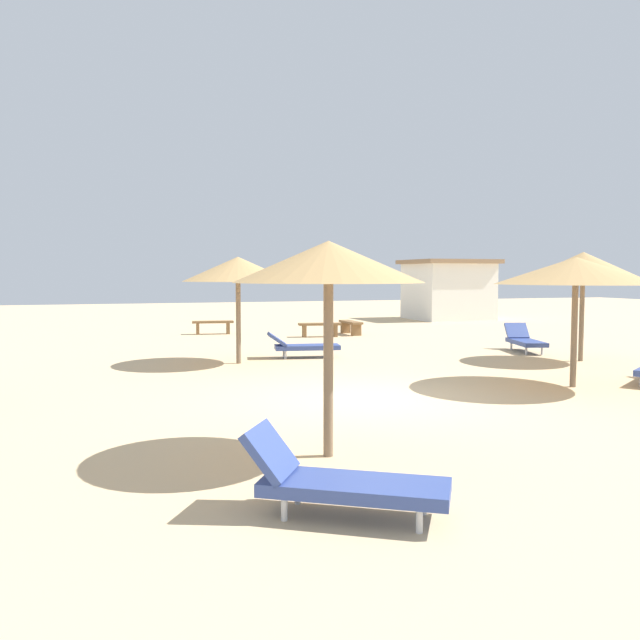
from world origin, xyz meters
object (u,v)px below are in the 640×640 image
object	(u,v)px
parasol_2	(238,269)
bench_0	(320,327)
parasol_5	(328,263)
beach_cabana	(448,289)
lounger_2	(302,346)
parasol_1	(583,265)
bench_1	(351,325)
parasol_0	(576,271)
bench_2	(213,325)
lounger_1	(525,340)
lounger_5	(340,481)

from	to	relation	value
parasol_2	bench_0	world-z (taller)	parasol_2
parasol_2	parasol_5	world-z (taller)	parasol_2
bench_0	beach_cabana	distance (m)	11.02
parasol_2	lounger_2	world-z (taller)	parasol_2
parasol_1	parasol_5	size ratio (longest dim) A/B	1.06
parasol_2	bench_1	world-z (taller)	parasol_2
parasol_0	bench_2	world-z (taller)	parasol_0
parasol_5	bench_2	distance (m)	16.72
lounger_1	bench_1	size ratio (longest dim) A/B	1.31
parasol_1	parasol_5	distance (m)	10.85
parasol_0	beach_cabana	bearing A→B (deg)	68.09
parasol_0	bench_2	distance (m)	14.45
parasol_1	lounger_5	world-z (taller)	parasol_1
parasol_1	lounger_5	size ratio (longest dim) A/B	1.44
bench_0	bench_1	xyz separation A→B (m)	(1.37, 0.53, 0.00)
parasol_5	beach_cabana	size ratio (longest dim) A/B	0.67
lounger_2	parasol_1	bearing A→B (deg)	-23.31
bench_0	beach_cabana	size ratio (longest dim) A/B	0.40
parasol_0	bench_1	distance (m)	11.91
parasol_5	parasol_0	bearing A→B (deg)	27.01
parasol_2	parasol_0	bearing A→B (deg)	-43.83
parasol_2	bench_2	world-z (taller)	parasol_2
lounger_1	lounger_2	size ratio (longest dim) A/B	0.99
lounger_2	lounger_5	world-z (taller)	lounger_5
bench_1	parasol_0	bearing A→B (deg)	-89.08
parasol_1	parasol_5	xyz separation A→B (m)	(-8.89, -6.22, -0.09)
parasol_5	lounger_2	distance (m)	9.55
parasol_0	lounger_1	world-z (taller)	parasol_0
lounger_5	parasol_0	bearing A→B (deg)	37.00
lounger_5	beach_cabana	size ratio (longest dim) A/B	0.49
parasol_5	bench_2	bearing A→B (deg)	86.02
parasol_5	bench_2	world-z (taller)	parasol_5
parasol_1	bench_2	xyz separation A→B (m)	(-7.74, 10.34, -2.08)
parasol_2	lounger_2	size ratio (longest dim) A/B	1.37
parasol_1	lounger_2	xyz separation A→B (m)	(-6.55, 2.82, -2.11)
lounger_5	bench_1	world-z (taller)	lounger_5
lounger_5	bench_0	xyz separation A→B (m)	(5.10, 16.24, 0.02)
parasol_1	beach_cabana	distance (m)	15.42
bench_0	parasol_5	bearing A→B (deg)	-107.65
parasol_1	bench_2	distance (m)	13.08
lounger_5	parasol_2	bearing A→B (deg)	84.07
parasol_1	bench_2	world-z (taller)	parasol_1
lounger_1	parasol_0	bearing A→B (deg)	-116.63
parasol_0	parasol_5	size ratio (longest dim) A/B	1.19
lounger_2	lounger_5	bearing A→B (deg)	-104.74
lounger_1	bench_1	bearing A→B (deg)	113.50
bench_1	bench_2	size ratio (longest dim) A/B	0.97
parasol_5	bench_0	distance (m)	15.18
bench_0	lounger_2	bearing A→B (deg)	-112.73
parasol_2	bench_0	bearing A→B (deg)	55.58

